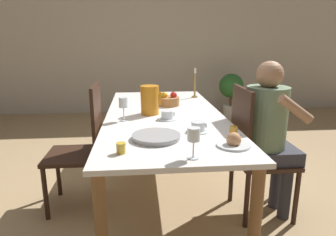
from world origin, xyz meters
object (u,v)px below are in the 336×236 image
(wine_glass_juice, at_px, (194,136))
(jam_jar_red, at_px, (233,130))
(bread_plate, at_px, (234,142))
(chair_opposite, at_px, (83,146))
(teacup_near_person, at_px, (198,127))
(person_seated, at_px, (270,128))
(serving_tray, at_px, (156,137))
(fruit_bowl, at_px, (169,100))
(jam_jar_amber, at_px, (121,148))
(chair_person_side, at_px, (254,151))
(wine_glass_water, at_px, (123,104))
(potted_plant, at_px, (231,90))
(candlestick_tall, at_px, (195,86))
(red_pitcher, at_px, (150,100))
(teacup_across, at_px, (167,116))

(wine_glass_juice, bearing_deg, jam_jar_red, 47.39)
(wine_glass_juice, relative_size, bread_plate, 0.84)
(chair_opposite, bearing_deg, teacup_near_person, -115.39)
(wine_glass_juice, bearing_deg, person_seated, 41.22)
(serving_tray, relative_size, bread_plate, 1.54)
(fruit_bowl, bearing_deg, jam_jar_amber, -107.68)
(chair_person_side, relative_size, wine_glass_juice, 6.07)
(wine_glass_water, distance_m, wine_glass_juice, 0.86)
(chair_person_side, xyz_separation_m, jam_jar_amber, (-0.95, -0.51, 0.25))
(wine_glass_water, height_order, wine_glass_juice, wine_glass_water)
(teacup_near_person, bearing_deg, person_seated, 13.75)
(chair_opposite, relative_size, serving_tray, 3.32)
(person_seated, relative_size, serving_tray, 3.94)
(wine_glass_juice, height_order, potted_plant, wine_glass_juice)
(wine_glass_water, bearing_deg, serving_tray, -64.10)
(serving_tray, distance_m, bread_plate, 0.47)
(jam_jar_red, height_order, candlestick_tall, candlestick_tall)
(teacup_near_person, relative_size, serving_tray, 0.51)
(red_pitcher, xyz_separation_m, serving_tray, (0.02, -0.64, -0.10))
(wine_glass_juice, distance_m, serving_tray, 0.38)
(wine_glass_water, distance_m, fruit_bowl, 0.64)
(chair_opposite, bearing_deg, fruit_bowl, -59.46)
(candlestick_tall, bearing_deg, fruit_bowl, -130.06)
(teacup_near_person, bearing_deg, serving_tray, -155.43)
(teacup_near_person, bearing_deg, chair_opposite, 154.61)
(chair_person_side, distance_m, fruit_bowl, 0.92)
(wine_glass_juice, xyz_separation_m, fruit_bowl, (-0.00, 1.27, -0.07))
(red_pitcher, distance_m, fruit_bowl, 0.37)
(wine_glass_water, height_order, fruit_bowl, wine_glass_water)
(jam_jar_amber, distance_m, fruit_bowl, 1.23)
(wine_glass_juice, height_order, candlestick_tall, candlestick_tall)
(wine_glass_juice, xyz_separation_m, teacup_across, (-0.06, 0.78, -0.09))
(person_seated, distance_m, potted_plant, 3.01)
(person_seated, relative_size, potted_plant, 1.56)
(jam_jar_red, bearing_deg, wine_glass_juice, -132.61)
(wine_glass_juice, bearing_deg, teacup_across, 94.59)
(wine_glass_juice, bearing_deg, teacup_near_person, 76.10)
(jam_jar_red, bearing_deg, candlestick_tall, 90.60)
(serving_tray, height_order, fruit_bowl, fruit_bowl)
(jam_jar_red, distance_m, fruit_bowl, 0.98)
(bread_plate, bearing_deg, wine_glass_water, 136.67)
(chair_person_side, distance_m, chair_opposite, 1.32)
(chair_person_side, relative_size, jam_jar_amber, 16.81)
(teacup_across, bearing_deg, chair_opposite, 174.14)
(bread_plate, bearing_deg, jam_jar_red, 73.37)
(jam_jar_amber, relative_size, fruit_bowl, 0.31)
(chair_person_side, bearing_deg, potted_plant, 166.28)
(red_pitcher, bearing_deg, wine_glass_water, -136.81)
(wine_glass_water, relative_size, jam_jar_amber, 2.99)
(teacup_across, bearing_deg, person_seated, -14.48)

